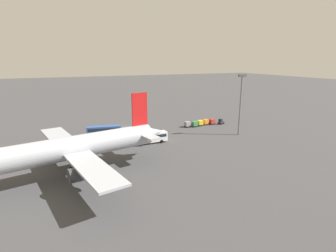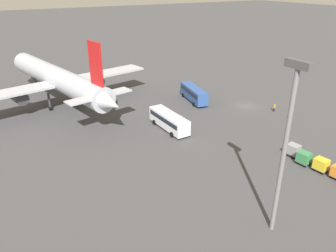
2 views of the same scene
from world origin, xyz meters
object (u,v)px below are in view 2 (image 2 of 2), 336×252
at_px(shuttle_bus_near, 194,93).
at_px(shuttle_bus_far, 169,120).
at_px(cargo_cart_grey, 293,149).
at_px(worker_person, 274,108).
at_px(airplane, 58,79).
at_px(cargo_cart_yellow, 321,164).
at_px(cargo_cart_green, 304,158).

relative_size(shuttle_bus_near, shuttle_bus_far, 1.03).
bearing_deg(cargo_cart_grey, shuttle_bus_near, -1.78).
bearing_deg(shuttle_bus_near, worker_person, -130.69).
bearing_deg(airplane, worker_person, -136.22).
bearing_deg(airplane, shuttle_bus_near, -126.05).
bearing_deg(worker_person, shuttle_bus_near, 38.15).
height_order(shuttle_bus_far, worker_person, shuttle_bus_far).
xyz_separation_m(shuttle_bus_near, cargo_cart_yellow, (-35.48, 1.08, -0.79)).
bearing_deg(shuttle_bus_near, shuttle_bus_far, 140.79).
bearing_deg(cargo_cart_green, shuttle_bus_near, -2.83).
height_order(airplane, cargo_cart_green, airplane).
distance_m(airplane, shuttle_bus_near, 31.06).
height_order(shuttle_bus_near, worker_person, shuttle_bus_near).
bearing_deg(cargo_cart_yellow, airplane, 29.13).
height_order(cargo_cart_yellow, cargo_cart_green, same).
distance_m(shuttle_bus_far, cargo_cart_yellow, 27.41).
xyz_separation_m(shuttle_bus_far, cargo_cart_grey, (-19.28, -12.20, -0.71)).
height_order(cargo_cart_yellow, cargo_cart_grey, same).
bearing_deg(cargo_cart_yellow, shuttle_bus_near, -1.74).
distance_m(worker_person, cargo_cart_grey, 19.93).
distance_m(worker_person, cargo_cart_green, 22.47).
xyz_separation_m(shuttle_bus_near, shuttle_bus_far, (-10.88, 13.14, -0.08)).
relative_size(airplane, shuttle_bus_near, 4.41).
relative_size(airplane, shuttle_bus_far, 4.55).
height_order(shuttle_bus_near, cargo_cart_yellow, shuttle_bus_near).
bearing_deg(shuttle_bus_far, cargo_cart_green, -153.63).
relative_size(shuttle_bus_near, cargo_cart_grey, 5.11).
xyz_separation_m(airplane, cargo_cart_yellow, (-48.27, -26.90, -5.09)).
xyz_separation_m(shuttle_bus_far, cargo_cart_green, (-21.94, -11.51, -0.71)).
bearing_deg(cargo_cart_grey, shuttle_bus_far, 32.32).
bearing_deg(airplane, cargo_cart_green, -161.46).
bearing_deg(cargo_cart_grey, cargo_cart_green, 165.60).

